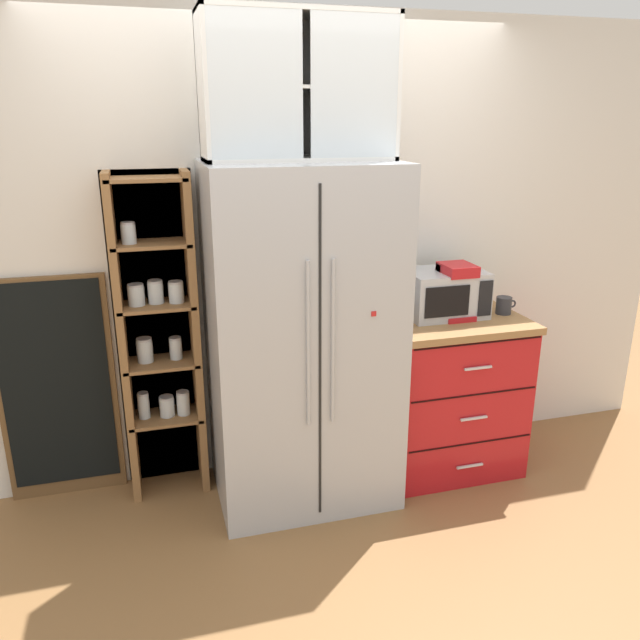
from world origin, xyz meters
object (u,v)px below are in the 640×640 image
(microwave, at_px, (444,293))
(bottle_clear, at_px, (395,301))
(coffee_maker, at_px, (454,290))
(chalkboard_menu, at_px, (57,389))
(refrigerator, at_px, (302,338))
(mug_charcoal, at_px, (504,305))
(bottle_cobalt, at_px, (451,294))

(microwave, relative_size, bottle_clear, 1.75)
(coffee_maker, height_order, chalkboard_menu, chalkboard_menu)
(refrigerator, height_order, coffee_maker, refrigerator)
(microwave, bearing_deg, mug_charcoal, -11.80)
(refrigerator, distance_m, bottle_clear, 0.58)
(mug_charcoal, bearing_deg, refrigerator, -179.11)
(refrigerator, xyz_separation_m, mug_charcoal, (1.20, 0.02, 0.07))
(bottle_cobalt, bearing_deg, mug_charcoal, -10.46)
(microwave, distance_m, bottle_cobalt, 0.04)
(bottle_clear, bearing_deg, chalkboard_menu, 172.40)
(mug_charcoal, height_order, chalkboard_menu, chalkboard_menu)
(coffee_maker, bearing_deg, chalkboard_menu, 172.75)
(mug_charcoal, height_order, bottle_cobalt, bottle_cobalt)
(chalkboard_menu, bearing_deg, mug_charcoal, -7.06)
(refrigerator, xyz_separation_m, chalkboard_menu, (-1.27, 0.32, -0.28))
(bottle_clear, xyz_separation_m, chalkboard_menu, (-1.82, 0.24, -0.41))
(chalkboard_menu, bearing_deg, microwave, -6.26)
(coffee_maker, distance_m, bottle_cobalt, 0.04)
(mug_charcoal, height_order, bottle_clear, bottle_clear)
(bottle_cobalt, height_order, chalkboard_menu, chalkboard_menu)
(mug_charcoal, bearing_deg, chalkboard_menu, 172.94)
(microwave, distance_m, mug_charcoal, 0.37)
(refrigerator, bearing_deg, chalkboard_menu, 165.62)
(microwave, height_order, bottle_clear, microwave)
(refrigerator, relative_size, bottle_clear, 7.18)
(bottle_cobalt, xyz_separation_m, chalkboard_menu, (-2.16, 0.25, -0.43))
(bottle_cobalt, bearing_deg, coffee_maker, -90.00)
(refrigerator, height_order, microwave, refrigerator)
(microwave, height_order, mug_charcoal, microwave)
(coffee_maker, bearing_deg, bottle_cobalt, 90.00)
(refrigerator, bearing_deg, microwave, 6.11)
(coffee_maker, distance_m, chalkboard_menu, 2.23)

